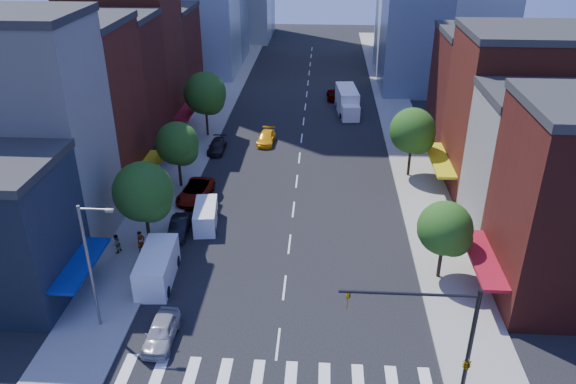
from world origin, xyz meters
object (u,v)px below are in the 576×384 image
cargo_van_far (206,217)px  taxi (266,138)px  parked_car_front (161,332)px  pedestrian_near (141,242)px  parked_car_third (195,191)px  traffic_car_far (333,94)px  box_truck (347,102)px  parked_car_second (179,227)px  parked_car_rear (217,146)px  cargo_van_near (157,268)px  pedestrian_far (116,244)px  traffic_car_oncoming (346,100)px

cargo_van_far → taxi: size_ratio=1.05×
parked_car_front → cargo_van_far: 14.62m
cargo_van_far → pedestrian_near: size_ratio=2.46×
parked_car_third → cargo_van_far: cargo_van_far is taller
cargo_van_far → traffic_car_far: bearing=66.1°
box_truck → parked_car_second: bearing=-120.7°
cargo_van_far → parked_car_rear: bearing=89.8°
cargo_van_far → box_truck: bearing=60.1°
taxi → traffic_car_far: (7.99, 17.71, 0.06)m
parked_car_second → box_truck: bearing=62.6°
cargo_van_near → pedestrian_far: (-4.30, 3.51, -0.25)m
parked_car_rear → cargo_van_near: 25.17m
taxi → traffic_car_oncoming: (9.83, 14.57, 0.15)m
parked_car_rear → pedestrian_near: pedestrian_near is taller
parked_car_rear → cargo_van_far: cargo_van_far is taller
box_truck → parked_car_front: bearing=-111.9°
parked_car_third → cargo_van_near: 13.44m
cargo_van_near → cargo_van_far: bearing=73.1°
parked_car_front → parked_car_third: 19.83m
parked_car_second → traffic_car_oncoming: traffic_car_oncoming is taller
cargo_van_near → taxi: size_ratio=1.28×
taxi → box_truck: box_truck is taller
parked_car_second → cargo_van_far: (2.02, 1.43, 0.29)m
taxi → traffic_car_far: traffic_car_far is taller
traffic_car_far → cargo_van_near: bearing=71.2°
parked_car_second → traffic_car_oncoming: bearing=64.5°
parked_car_third → parked_car_rear: (0.00, 11.73, -0.13)m
parked_car_rear → parked_car_front: bearing=-86.5°
parked_car_rear → box_truck: box_truck is taller
pedestrian_near → pedestrian_far: pedestrian_near is taller
parked_car_front → pedestrian_far: 11.65m
box_truck → pedestrian_far: 41.08m
parked_car_front → cargo_van_near: bearing=107.9°
parked_car_second → traffic_car_oncoming: size_ratio=0.84×
parked_car_front → cargo_van_far: (0.02, 14.62, 0.23)m
taxi → parked_car_second: bearing=-101.4°
cargo_van_far → pedestrian_far: cargo_van_far is taller
parked_car_third → pedestrian_far: pedestrian_far is taller
pedestrian_far → cargo_van_near: bearing=72.9°
traffic_car_far → pedestrian_far: pedestrian_far is taller
cargo_van_far → traffic_car_far: 39.15m
cargo_van_near → pedestrian_far: size_ratio=3.62×
parked_car_front → cargo_van_near: (-1.99, 6.29, 0.47)m
parked_car_third → pedestrian_far: bearing=-107.3°
traffic_car_far → taxi: bearing=63.2°
cargo_van_near → parked_car_front: bearing=-75.8°
cargo_van_near → pedestrian_near: 4.26m
cargo_van_far → pedestrian_far: (-6.30, -4.82, -0.01)m
cargo_van_near → box_truck: box_truck is taller
parked_car_front → parked_car_third: (-2.00, 19.72, 0.02)m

